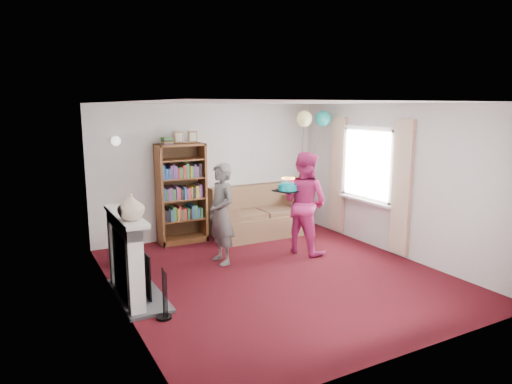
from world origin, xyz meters
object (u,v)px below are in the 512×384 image
person_magenta (305,203)px  birthday_cake (288,187)px  bookcase (181,194)px  sofa (258,217)px  person_striped (221,214)px

person_magenta → birthday_cake: person_magenta is taller
bookcase → birthday_cake: (1.31, -1.56, 0.26)m
person_magenta → sofa: bearing=-13.9°
sofa → birthday_cake: (-0.16, -1.33, 0.80)m
sofa → bookcase: bearing=171.6°
birthday_cake → person_magenta: bearing=-3.2°
bookcase → person_striped: bookcase is taller
birthday_cake → bookcase: bearing=130.0°
bookcase → person_striped: bearing=-83.1°
bookcase → birthday_cake: size_ratio=5.22×
person_magenta → bookcase: bearing=25.5°
bookcase → person_magenta: size_ratio=1.17×
person_striped → person_magenta: (1.45, -0.16, 0.06)m
person_magenta → birthday_cake: (-0.32, 0.02, 0.29)m
person_striped → birthday_cake: (1.14, -0.14, 0.35)m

